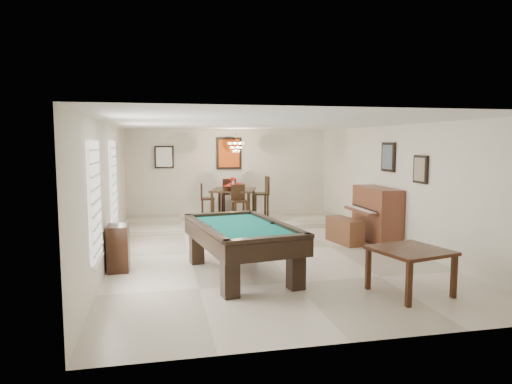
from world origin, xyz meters
name	(u,v)px	position (x,y,z in m)	size (l,w,h in m)	color
ground_plane	(262,251)	(0.00, 0.00, -0.01)	(6.00, 9.00, 0.02)	beige
wall_back	(229,173)	(0.00, 4.50, 1.30)	(6.00, 0.04, 2.60)	silver
wall_front	(354,228)	(0.00, -4.50, 1.30)	(6.00, 0.04, 2.60)	silver
wall_left	(109,191)	(-3.00, 0.00, 1.30)	(0.04, 9.00, 2.60)	silver
wall_right	(396,185)	(3.00, 0.00, 1.30)	(0.04, 9.00, 2.60)	silver
ceiling	(262,124)	(0.00, 0.00, 2.60)	(6.00, 9.00, 0.04)	white
dining_step	(236,221)	(0.00, 3.25, 0.06)	(6.00, 2.50, 0.12)	beige
window_left_front	(95,200)	(-2.97, -2.20, 1.40)	(0.06, 1.00, 1.70)	white
window_left_rear	(113,183)	(-2.97, 0.60, 1.40)	(0.06, 1.00, 1.70)	white
pool_table	(242,250)	(-0.73, -1.66, 0.42)	(1.36, 2.52, 0.84)	black
square_table	(410,271)	(1.53, -3.11, 0.34)	(0.97, 0.97, 0.67)	black
upright_piano	(371,215)	(2.57, 0.29, 0.61)	(0.82, 1.47, 1.22)	brown
piano_bench	(345,231)	(1.94, 0.28, 0.28)	(0.39, 1.00, 0.55)	brown
apothecary_chest	(118,248)	(-2.78, -0.94, 0.40)	(0.35, 0.53, 0.80)	black
dining_table	(233,202)	(-0.06, 3.32, 0.59)	(1.14, 1.14, 0.94)	black
flower_vase	(233,181)	(-0.06, 3.32, 1.17)	(0.13, 0.13, 0.22)	#A91B0E
dining_chair_south	(240,204)	(-0.02, 2.54, 0.62)	(0.37, 0.37, 1.01)	black
dining_chair_north	(228,196)	(-0.08, 4.11, 0.65)	(0.39, 0.39, 1.06)	black
dining_chair_west	(208,202)	(-0.77, 3.30, 0.62)	(0.37, 0.37, 0.99)	black
dining_chair_east	(260,197)	(0.71, 3.33, 0.70)	(0.43, 0.43, 1.16)	black
chandelier	(236,143)	(0.00, 3.20, 2.20)	(0.44, 0.44, 0.60)	#FFE5B2
back_painting	(229,153)	(0.00, 4.46, 1.90)	(0.75, 0.06, 0.95)	#D84C14
back_mirror	(164,157)	(-1.90, 4.46, 1.80)	(0.55, 0.06, 0.65)	white
right_picture_upper	(388,157)	(2.96, 0.30, 1.90)	(0.06, 0.55, 0.65)	slate
right_picture_lower	(421,169)	(2.96, -1.00, 1.70)	(0.06, 0.45, 0.55)	gray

